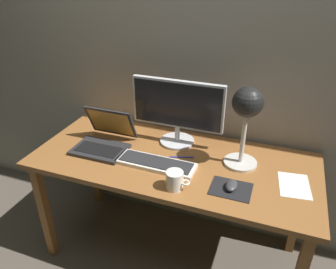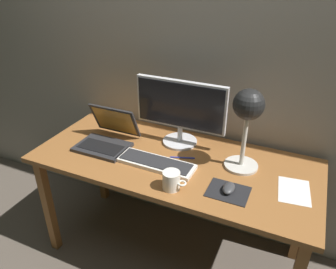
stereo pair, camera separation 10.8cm
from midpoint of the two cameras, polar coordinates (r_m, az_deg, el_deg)
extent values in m
plane|color=brown|center=(2.33, -0.66, -19.73)|extent=(4.80, 4.80, 0.00)
cube|color=gray|center=(1.98, 3.42, 15.63)|extent=(4.80, 0.06, 2.60)
cube|color=#935B2D|center=(1.85, -0.79, -4.69)|extent=(1.60, 0.70, 0.03)
cube|color=#935B2D|center=(2.23, -22.17, -12.53)|extent=(0.05, 0.05, 0.71)
cube|color=#935B2D|center=(2.58, -13.95, -4.95)|extent=(0.05, 0.05, 0.71)
cube|color=#935B2D|center=(2.23, 20.68, -12.15)|extent=(0.05, 0.05, 0.71)
cylinder|color=silver|center=(2.00, 0.07, -1.17)|extent=(0.21, 0.21, 0.01)
cylinder|color=silver|center=(1.98, 0.07, 0.21)|extent=(0.03, 0.03, 0.09)
cube|color=silver|center=(1.89, 0.08, 5.33)|extent=(0.55, 0.03, 0.29)
cube|color=black|center=(1.88, -0.10, 5.14)|extent=(0.53, 0.00, 0.27)
cube|color=silver|center=(1.79, -3.87, -5.16)|extent=(0.44, 0.15, 0.02)
cube|color=#28282B|center=(1.78, -3.88, -4.84)|extent=(0.41, 0.12, 0.01)
cube|color=#28282B|center=(1.97, -13.41, -2.61)|extent=(0.31, 0.22, 0.02)
cube|color=black|center=(1.95, -13.70, -2.56)|extent=(0.26, 0.12, 0.00)
cube|color=#28282B|center=(2.02, -11.49, 2.13)|extent=(0.31, 0.10, 0.20)
cube|color=gold|center=(2.02, -11.49, 2.13)|extent=(0.27, 0.08, 0.17)
cylinder|color=beige|center=(1.83, 10.90, -4.86)|extent=(0.18, 0.18, 0.01)
cylinder|color=silver|center=(1.75, 11.40, -0.25)|extent=(0.02, 0.02, 0.32)
sphere|color=black|center=(1.67, 12.04, 5.55)|extent=(0.16, 0.16, 0.16)
sphere|color=#FFEAB2|center=(1.67, 11.84, 4.18)|extent=(0.06, 0.06, 0.06)
cube|color=black|center=(1.64, 9.13, -9.45)|extent=(0.20, 0.16, 0.00)
ellipsoid|color=#38383A|center=(1.63, 9.22, -8.84)|extent=(0.06, 0.10, 0.03)
cylinder|color=white|center=(1.60, -0.78, -8.05)|extent=(0.09, 0.09, 0.09)
torus|color=white|center=(1.59, 1.11, -8.47)|extent=(0.05, 0.05, 0.01)
cube|color=white|center=(1.74, 19.64, -8.43)|extent=(0.17, 0.23, 0.00)
cylinder|color=#2633A5|center=(1.85, 0.76, -4.02)|extent=(0.13, 0.05, 0.01)
camera|label=1|loc=(0.05, -91.80, -0.98)|focal=34.73mm
camera|label=2|loc=(0.05, 88.20, 0.98)|focal=34.73mm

